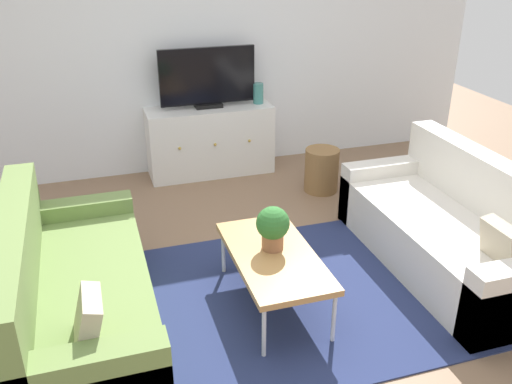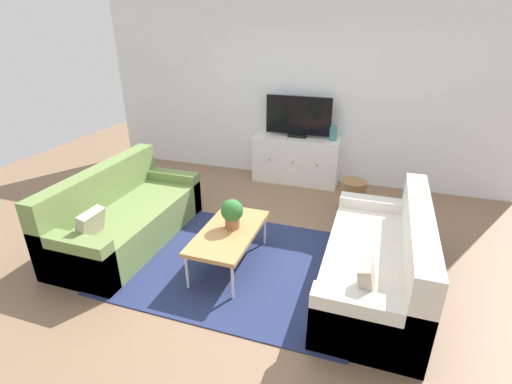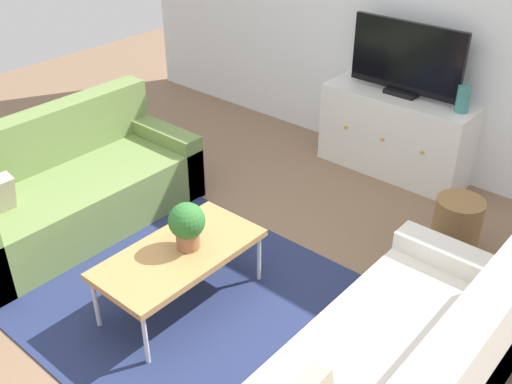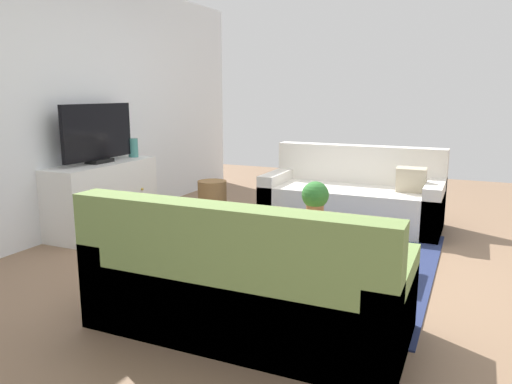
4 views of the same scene
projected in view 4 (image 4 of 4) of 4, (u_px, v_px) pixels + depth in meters
name	position (u px, v px, depth m)	size (l,w,h in m)	color
ground_plane	(303.00, 260.00, 4.36)	(10.00, 10.00, 0.00)	#84664C
wall_back	(73.00, 103.00, 5.12)	(6.40, 0.12, 2.70)	white
area_rug	(319.00, 262.00, 4.30)	(2.50, 1.90, 0.01)	navy
couch_left_side	(243.00, 290.00, 2.98)	(0.87, 1.92, 0.86)	olive
couch_right_side	(353.00, 199.00, 5.55)	(0.87, 1.92, 0.86)	silver
coffee_table	(322.00, 222.00, 4.14)	(0.54, 1.07, 0.42)	#B7844C
potted_plant	(315.00, 198.00, 4.14)	(0.23, 0.23, 0.31)	#936042
tv_console	(103.00, 197.00, 5.25)	(1.32, 0.47, 0.73)	white
flat_screen_tv	(98.00, 134.00, 5.13)	(0.99, 0.16, 0.62)	black
glass_vase	(133.00, 148.00, 5.64)	(0.11, 0.11, 0.22)	teal
wicker_basket	(212.00, 199.00, 5.82)	(0.34, 0.34, 0.44)	olive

